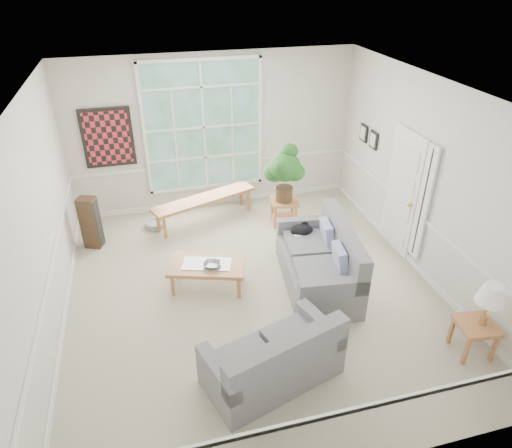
# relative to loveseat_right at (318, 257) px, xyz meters

# --- Properties ---
(floor) EXTENTS (5.50, 6.00, 0.01)m
(floor) POSITION_rel_loveseat_right_xyz_m (-0.99, 0.10, -0.51)
(floor) COLOR #A6A18B
(floor) RESTS_ON ground
(ceiling) EXTENTS (5.50, 6.00, 0.02)m
(ceiling) POSITION_rel_loveseat_right_xyz_m (-0.99, 0.10, 2.50)
(ceiling) COLOR white
(ceiling) RESTS_ON ground
(wall_back) EXTENTS (5.50, 0.02, 3.00)m
(wall_back) POSITION_rel_loveseat_right_xyz_m (-0.99, 3.10, 1.00)
(wall_back) COLOR silver
(wall_back) RESTS_ON ground
(wall_front) EXTENTS (5.50, 0.02, 3.00)m
(wall_front) POSITION_rel_loveseat_right_xyz_m (-0.99, -2.90, 1.00)
(wall_front) COLOR silver
(wall_front) RESTS_ON ground
(wall_left) EXTENTS (0.02, 6.00, 3.00)m
(wall_left) POSITION_rel_loveseat_right_xyz_m (-3.74, 0.10, 1.00)
(wall_left) COLOR silver
(wall_left) RESTS_ON ground
(wall_right) EXTENTS (0.02, 6.00, 3.00)m
(wall_right) POSITION_rel_loveseat_right_xyz_m (1.76, 0.10, 1.00)
(wall_right) COLOR silver
(wall_right) RESTS_ON ground
(window_back) EXTENTS (2.30, 0.08, 2.40)m
(window_back) POSITION_rel_loveseat_right_xyz_m (-1.19, 3.06, 1.15)
(window_back) COLOR white
(window_back) RESTS_ON wall_back
(entry_door) EXTENTS (0.08, 0.90, 2.10)m
(entry_door) POSITION_rel_loveseat_right_xyz_m (1.72, 0.70, 0.55)
(entry_door) COLOR white
(entry_door) RESTS_ON floor
(door_sidelight) EXTENTS (0.08, 0.26, 1.90)m
(door_sidelight) POSITION_rel_loveseat_right_xyz_m (1.72, 0.07, 0.65)
(door_sidelight) COLOR white
(door_sidelight) RESTS_ON wall_right
(wall_art) EXTENTS (0.90, 0.06, 1.10)m
(wall_art) POSITION_rel_loveseat_right_xyz_m (-2.94, 3.05, 1.10)
(wall_art) COLOR maroon
(wall_art) RESTS_ON wall_back
(wall_frame_near) EXTENTS (0.04, 0.26, 0.32)m
(wall_frame_near) POSITION_rel_loveseat_right_xyz_m (1.72, 1.85, 1.05)
(wall_frame_near) COLOR black
(wall_frame_near) RESTS_ON wall_right
(wall_frame_far) EXTENTS (0.04, 0.26, 0.32)m
(wall_frame_far) POSITION_rel_loveseat_right_xyz_m (1.72, 2.25, 1.05)
(wall_frame_far) COLOR black
(wall_frame_far) RESTS_ON wall_right
(loveseat_right) EXTENTS (1.19, 1.97, 1.01)m
(loveseat_right) POSITION_rel_loveseat_right_xyz_m (0.00, 0.00, 0.00)
(loveseat_right) COLOR slate
(loveseat_right) RESTS_ON floor
(loveseat_front) EXTENTS (1.76, 1.26, 0.86)m
(loveseat_front) POSITION_rel_loveseat_right_xyz_m (-1.19, -1.59, -0.07)
(loveseat_front) COLOR slate
(loveseat_front) RESTS_ON floor
(coffee_table) EXTENTS (1.27, 0.94, 0.42)m
(coffee_table) POSITION_rel_loveseat_right_xyz_m (-1.64, 0.36, -0.29)
(coffee_table) COLOR #AE6E40
(coffee_table) RESTS_ON floor
(pewter_bowl) EXTENTS (0.40, 0.40, 0.07)m
(pewter_bowl) POSITION_rel_loveseat_right_xyz_m (-1.58, 0.28, -0.04)
(pewter_bowl) COLOR gray
(pewter_bowl) RESTS_ON coffee_table
(window_bench) EXTENTS (2.08, 1.11, 0.48)m
(window_bench) POSITION_rel_loveseat_right_xyz_m (-1.35, 2.43, -0.26)
(window_bench) COLOR #AE6E40
(window_bench) RESTS_ON floor
(end_table) EXTENTS (0.56, 0.56, 0.49)m
(end_table) POSITION_rel_loveseat_right_xyz_m (0.09, 1.95, -0.26)
(end_table) COLOR #AE6E40
(end_table) RESTS_ON floor
(houseplant) EXTENTS (0.82, 0.82, 1.08)m
(houseplant) POSITION_rel_loveseat_right_xyz_m (0.08, 1.93, 0.53)
(houseplant) COLOR #235920
(houseplant) RESTS_ON end_table
(side_table) EXTENTS (0.51, 0.51, 0.47)m
(side_table) POSITION_rel_loveseat_right_xyz_m (1.41, -1.83, -0.27)
(side_table) COLOR #AE6E40
(side_table) RESTS_ON floor
(table_lamp) EXTENTS (0.44, 0.44, 0.60)m
(table_lamp) POSITION_rel_loveseat_right_xyz_m (1.47, -1.84, 0.27)
(table_lamp) COLOR silver
(table_lamp) RESTS_ON side_table
(pet_bed) EXTENTS (0.50, 0.50, 0.11)m
(pet_bed) POSITION_rel_loveseat_right_xyz_m (-2.32, 2.40, -0.45)
(pet_bed) COLOR gray
(pet_bed) RESTS_ON floor
(floor_speaker) EXTENTS (0.36, 0.32, 0.94)m
(floor_speaker) POSITION_rel_loveseat_right_xyz_m (-3.39, 2.02, -0.03)
(floor_speaker) COLOR #3B2919
(floor_speaker) RESTS_ON floor
(cat) EXTENTS (0.46, 0.40, 0.18)m
(cat) POSITION_rel_loveseat_right_xyz_m (-0.03, 0.66, 0.10)
(cat) COLOR black
(cat) RESTS_ON loveseat_right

